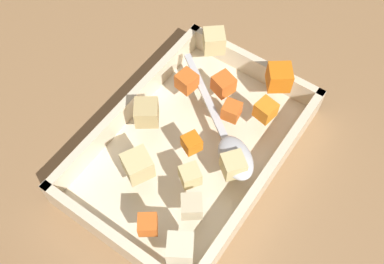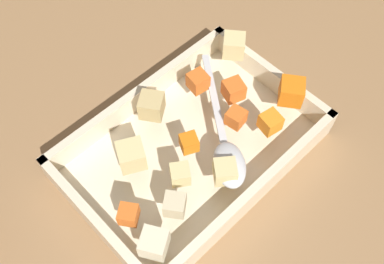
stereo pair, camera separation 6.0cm
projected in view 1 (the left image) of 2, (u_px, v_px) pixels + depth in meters
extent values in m
plane|color=#936D47|center=(197.00, 147.00, 0.66)|extent=(4.00, 4.00, 0.00)
cube|color=beige|center=(192.00, 152.00, 0.65)|extent=(0.35, 0.24, 0.01)
cube|color=beige|center=(261.00, 184.00, 0.59)|extent=(0.35, 0.01, 0.04)
cube|color=beige|center=(130.00, 105.00, 0.66)|extent=(0.35, 0.01, 0.04)
cube|color=beige|center=(114.00, 239.00, 0.55)|extent=(0.01, 0.24, 0.04)
cube|color=beige|center=(254.00, 66.00, 0.70)|extent=(0.01, 0.24, 0.04)
cube|color=orange|center=(279.00, 77.00, 0.64)|extent=(0.05, 0.05, 0.03)
cube|color=orange|center=(266.00, 110.00, 0.62)|extent=(0.03, 0.03, 0.03)
cube|color=orange|center=(192.00, 143.00, 0.59)|extent=(0.03, 0.03, 0.02)
cube|color=orange|center=(187.00, 81.00, 0.64)|extent=(0.03, 0.03, 0.03)
cube|color=orange|center=(223.00, 84.00, 0.64)|extent=(0.03, 0.03, 0.03)
cube|color=orange|center=(232.00, 111.00, 0.62)|extent=(0.03, 0.03, 0.02)
cube|color=orange|center=(148.00, 225.00, 0.53)|extent=(0.03, 0.03, 0.02)
cube|color=tan|center=(147.00, 113.00, 0.61)|extent=(0.04, 0.04, 0.03)
cube|color=beige|center=(180.00, 248.00, 0.51)|extent=(0.04, 0.04, 0.03)
cube|color=#E0CC89|center=(138.00, 165.00, 0.57)|extent=(0.05, 0.05, 0.03)
cube|color=beige|center=(192.00, 206.00, 0.54)|extent=(0.04, 0.04, 0.03)
cube|color=#E0CC89|center=(233.00, 165.00, 0.57)|extent=(0.04, 0.04, 0.03)
cube|color=#E0CC89|center=(190.00, 175.00, 0.56)|extent=(0.03, 0.03, 0.02)
cube|color=#E0CC89|center=(214.00, 41.00, 0.68)|extent=(0.05, 0.05, 0.03)
ellipsoid|color=silver|center=(236.00, 158.00, 0.58)|extent=(0.07, 0.08, 0.02)
cube|color=silver|center=(205.00, 95.00, 0.64)|extent=(0.10, 0.13, 0.01)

